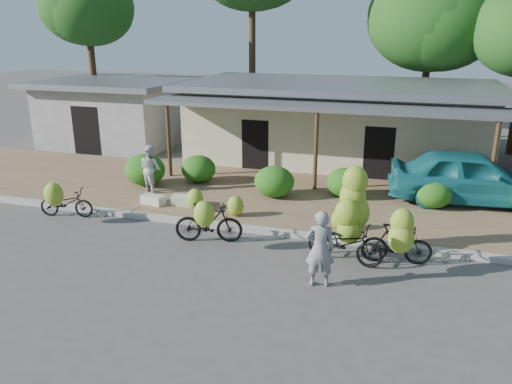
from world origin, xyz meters
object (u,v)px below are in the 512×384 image
bike_center (349,223)px  bike_far_left (64,201)px  sack_near (186,200)px  vendor (320,249)px  tree_back_left (85,5)px  bike_left (208,221)px  bystander (151,168)px  teal_van (470,177)px  bike_right (398,240)px  sack_far (153,200)px  tree_center_right (428,18)px

bike_center → bike_far_left: bearing=99.7°
bike_center → sack_near: size_ratio=2.73×
sack_near → vendor: vendor is taller
bike_far_left → tree_back_left: bearing=19.5°
bike_far_left → bike_center: size_ratio=0.75×
bike_left → bike_center: bike_center is taller
bystander → teal_van: (10.37, 2.00, 0.05)m
vendor → bike_left: bearing=-37.2°
bike_right → bike_left: bearing=82.9°
bike_right → sack_far: 7.93m
bike_right → teal_van: teal_van is taller
tree_center_right → tree_back_left: bearing=-168.4°
tree_back_left → sack_near: tree_back_left is taller
tree_back_left → bike_center: bearing=-37.7°
sack_near → vendor: 6.26m
bike_right → sack_far: size_ratio=2.33×
bike_center → tree_back_left: bearing=63.4°
tree_back_left → sack_near: size_ratio=10.00×
bike_left → bystander: (-3.51, 3.30, 0.31)m
bike_center → teal_van: bike_center is taller
tree_center_right → bike_left: tree_center_right is taller
teal_van → tree_back_left: bearing=64.0°
tree_center_right → bike_center: bearing=-95.5°
bike_left → vendor: bearing=-127.1°
tree_back_left → sack_far: size_ratio=11.34×
tree_center_right → teal_van: bearing=-80.7°
tree_center_right → bike_far_left: 19.09m
bike_center → bike_right: bearing=-86.8°
sack_far → tree_center_right: bearing=59.7°
bike_far_left → sack_far: size_ratio=2.34×
tree_back_left → vendor: size_ratio=4.79×
bystander → teal_van: bearing=-144.4°
tree_back_left → bike_far_left: (6.95, -11.78, -6.13)m
tree_center_right → bike_far_left: (-10.05, -15.28, -5.47)m
bike_far_left → bike_left: size_ratio=0.93×
tree_back_left → bike_center: tree_back_left is taller
bike_far_left → bike_right: bearing=-103.3°
tree_back_left → bike_right: (16.70, -12.16, -5.96)m
bike_left → vendor: (3.25, -1.40, 0.27)m
bike_right → vendor: (-1.61, -1.46, 0.19)m
bike_far_left → vendor: (8.14, -1.83, 0.36)m
tree_back_left → tree_center_right: size_ratio=1.02×
sack_near → sack_far: 1.06m
bike_center → vendor: size_ratio=1.31×
tree_center_right → sack_far: size_ratio=11.13×
tree_center_right → bystander: size_ratio=5.16×
sack_near → teal_van: 9.15m
vendor → bike_far_left: bearing=-26.7°
tree_center_right → bike_far_left: size_ratio=4.77×
bike_center → sack_near: bike_center is taller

